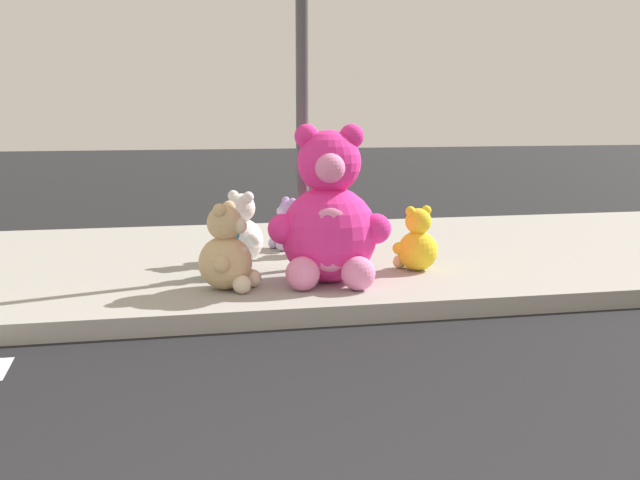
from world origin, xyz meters
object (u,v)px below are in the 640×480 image
object	(u,v)px
sign_pole	(302,79)
plush_red	(334,225)
plush_pink_large	(329,220)
plush_tan	(228,255)
plush_white	(240,234)
plush_yellow	(417,244)
plush_teal	(229,254)
plush_lavender	(288,228)

from	to	relation	value
sign_pole	plush_red	xyz separation A→B (m)	(0.49, 0.82, -1.43)
plush_pink_large	plush_tan	world-z (taller)	plush_pink_large
plush_white	plush_tan	bearing A→B (deg)	-101.48
plush_yellow	plush_tan	world-z (taller)	plush_tan
plush_teal	plush_tan	xyz separation A→B (m)	(-0.06, -0.48, 0.09)
plush_teal	plush_yellow	xyz separation A→B (m)	(1.69, -0.07, 0.04)
plush_white	sign_pole	bearing A→B (deg)	-41.05
plush_red	plush_lavender	bearing A→B (deg)	148.81
sign_pole	plush_teal	bearing A→B (deg)	-164.76
plush_red	plush_white	bearing A→B (deg)	-160.08
sign_pole	plush_pink_large	bearing A→B (deg)	-79.46
plush_red	plush_yellow	xyz separation A→B (m)	(0.51, -1.07, -0.04)
plush_pink_large	plush_teal	bearing A→B (deg)	153.33
plush_yellow	plush_teal	bearing A→B (deg)	177.72
plush_white	plush_tan	size ratio (longest dim) A/B	0.96
plush_yellow	sign_pole	bearing A→B (deg)	165.69
plush_pink_large	plush_red	world-z (taller)	plush_pink_large
plush_pink_large	plush_lavender	distance (m)	1.70
plush_pink_large	plush_tan	distance (m)	0.89
plush_lavender	plush_teal	world-z (taller)	plush_lavender
sign_pole	plush_white	size ratio (longest dim) A/B	4.70
sign_pole	plush_red	world-z (taller)	sign_pole
plush_teal	plush_white	world-z (taller)	plush_white
sign_pole	plush_lavender	world-z (taller)	sign_pole
plush_red	plush_yellow	distance (m)	1.19
sign_pole	plush_lavender	xyz separation A→B (m)	(0.06, 1.08, -1.48)
sign_pole	plush_yellow	distance (m)	1.79
plush_white	plush_yellow	bearing A→B (deg)	-24.96
plush_yellow	plush_red	bearing A→B (deg)	115.53
plush_lavender	plush_red	size ratio (longest dim) A/B	0.79
plush_white	plush_lavender	bearing A→B (deg)	47.53
plush_lavender	plush_yellow	xyz separation A→B (m)	(0.94, -1.33, 0.02)
plush_yellow	plush_tan	distance (m)	1.79
plush_teal	plush_red	size ratio (longest dim) A/B	0.73
plush_tan	plush_white	bearing A→B (deg)	78.52
plush_lavender	plush_tan	xyz separation A→B (m)	(-0.80, -1.74, 0.07)
plush_lavender	plush_teal	xyz separation A→B (m)	(-0.74, -1.27, -0.02)
sign_pole	plush_yellow	size ratio (longest dim) A/B	5.45
sign_pole	plush_pink_large	world-z (taller)	sign_pole
plush_teal	plush_pink_large	bearing A→B (deg)	-26.67
plush_yellow	plush_tan	size ratio (longest dim) A/B	0.83
plush_pink_large	plush_white	world-z (taller)	plush_pink_large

